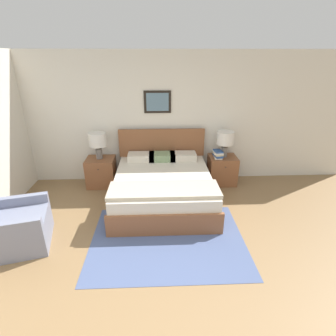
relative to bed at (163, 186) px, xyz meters
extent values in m
plane|color=olive|center=(0.05, -2.25, -0.31)|extent=(16.00, 16.00, 0.00)
cube|color=silver|center=(0.05, 1.05, 0.99)|extent=(7.88, 0.06, 2.60)
cube|color=black|center=(-0.07, 1.01, 1.34)|extent=(0.53, 0.02, 0.43)
cube|color=slate|center=(-0.07, 0.99, 1.34)|extent=(0.44, 0.00, 0.35)
cube|color=#47567F|center=(0.04, -1.11, -0.30)|extent=(2.22, 1.69, 0.01)
cube|color=brown|center=(0.00, -0.03, -0.17)|extent=(1.75, 1.98, 0.28)
cube|color=brown|center=(0.00, -0.99, 0.01)|extent=(1.75, 0.06, 0.08)
cube|color=beige|center=(0.00, -0.03, 0.11)|extent=(1.68, 1.90, 0.27)
cube|color=brown|center=(0.00, 0.93, 0.53)|extent=(1.75, 0.06, 0.57)
cube|color=#B2A893|center=(0.00, -0.65, 0.27)|extent=(1.72, 0.55, 0.06)
cube|color=beige|center=(-0.42, 0.70, 0.31)|extent=(0.52, 0.32, 0.14)
cube|color=beige|center=(0.42, 0.70, 0.31)|extent=(0.52, 0.32, 0.14)
cube|color=gray|center=(0.00, 0.70, 0.31)|extent=(0.52, 0.32, 0.14)
cube|color=gray|center=(-2.06, -1.10, -0.08)|extent=(0.96, 0.97, 0.45)
cube|color=gray|center=(-2.15, -0.77, 0.21)|extent=(0.79, 0.29, 0.14)
cube|color=gray|center=(-1.98, -1.44, 0.21)|extent=(0.79, 0.29, 0.14)
cube|color=brown|center=(-1.25, 0.73, -0.02)|extent=(0.56, 0.48, 0.58)
sphere|color=#332D28|center=(-1.25, 0.47, 0.15)|extent=(0.02, 0.02, 0.02)
cube|color=brown|center=(1.25, 0.73, -0.02)|extent=(0.56, 0.48, 0.58)
sphere|color=#332D28|center=(1.25, 0.47, 0.15)|extent=(0.02, 0.02, 0.02)
cylinder|color=slate|center=(-1.26, 0.75, 0.38)|extent=(0.13, 0.13, 0.21)
cylinder|color=slate|center=(-1.26, 0.75, 0.51)|extent=(0.02, 0.02, 0.06)
cylinder|color=silver|center=(-1.26, 0.75, 0.67)|extent=(0.34, 0.34, 0.26)
cylinder|color=slate|center=(1.27, 0.75, 0.38)|extent=(0.13, 0.13, 0.21)
cylinder|color=slate|center=(1.27, 0.75, 0.51)|extent=(0.02, 0.02, 0.06)
cylinder|color=silver|center=(1.27, 0.75, 0.67)|extent=(0.34, 0.34, 0.26)
cube|color=silver|center=(1.12, 0.68, 0.29)|extent=(0.15, 0.25, 0.03)
cube|color=#335693|center=(1.12, 0.68, 0.33)|extent=(0.18, 0.28, 0.04)
cube|color=beige|center=(1.12, 0.68, 0.36)|extent=(0.18, 0.25, 0.03)
cube|color=silver|center=(1.12, 0.68, 0.39)|extent=(0.20, 0.25, 0.03)
cube|color=#335693|center=(1.12, 0.68, 0.42)|extent=(0.17, 0.24, 0.03)
camera|label=1|loc=(-0.09, -4.22, 2.18)|focal=28.00mm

